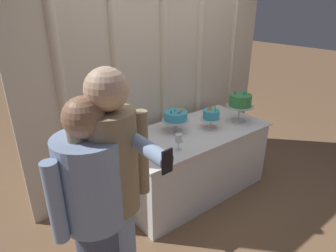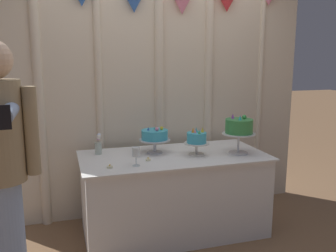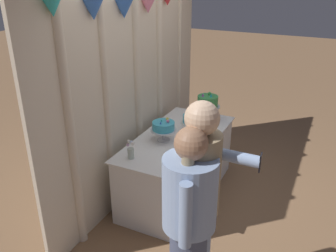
{
  "view_description": "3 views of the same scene",
  "coord_description": "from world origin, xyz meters",
  "px_view_note": "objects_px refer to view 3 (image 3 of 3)",
  "views": [
    {
      "loc": [
        -1.98,
        -1.98,
        2.05
      ],
      "look_at": [
        -0.26,
        0.21,
        0.84
      ],
      "focal_mm": 31.19,
      "sensor_mm": 36.0,
      "label": 1
    },
    {
      "loc": [
        -0.99,
        -2.97,
        1.65
      ],
      "look_at": [
        -0.06,
        0.09,
        1.03
      ],
      "focal_mm": 38.71,
      "sensor_mm": 36.0,
      "label": 2
    },
    {
      "loc": [
        -3.34,
        -1.38,
        2.52
      ],
      "look_at": [
        -0.05,
        0.2,
        0.89
      ],
      "focal_mm": 38.14,
      "sensor_mm": 36.0,
      "label": 3
    }
  ],
  "objects_px": {
    "cake_display_rightmost": "(208,102)",
    "tealight_near_left": "(178,148)",
    "flower_vase": "(131,150)",
    "cake_display_leftmost": "(163,127)",
    "tealight_far_left": "(174,166)",
    "cake_display_center": "(191,120)",
    "cake_table": "(178,166)",
    "wine_glass": "(183,147)",
    "guest_man_pink_jacket": "(199,201)",
    "guest_girl_blue_dress": "(190,223)"
  },
  "relations": [
    {
      "from": "wine_glass",
      "to": "cake_display_center",
      "type": "bearing_deg",
      "value": 15.68
    },
    {
      "from": "cake_display_center",
      "to": "tealight_near_left",
      "type": "relative_size",
      "value": 5.48
    },
    {
      "from": "cake_display_leftmost",
      "to": "cake_display_rightmost",
      "type": "height_order",
      "value": "cake_display_rightmost"
    },
    {
      "from": "cake_display_center",
      "to": "tealight_near_left",
      "type": "height_order",
      "value": "cake_display_center"
    },
    {
      "from": "cake_display_rightmost",
      "to": "flower_vase",
      "type": "bearing_deg",
      "value": 164.16
    },
    {
      "from": "cake_display_center",
      "to": "guest_girl_blue_dress",
      "type": "distance_m",
      "value": 1.8
    },
    {
      "from": "cake_display_leftmost",
      "to": "guest_girl_blue_dress",
      "type": "xyz_separation_m",
      "value": [
        -1.32,
        -0.86,
        -0.04
      ]
    },
    {
      "from": "cake_table",
      "to": "tealight_near_left",
      "type": "height_order",
      "value": "tealight_near_left"
    },
    {
      "from": "cake_display_center",
      "to": "cake_display_rightmost",
      "type": "height_order",
      "value": "cake_display_rightmost"
    },
    {
      "from": "cake_table",
      "to": "cake_display_leftmost",
      "type": "distance_m",
      "value": 0.57
    },
    {
      "from": "tealight_near_left",
      "to": "cake_table",
      "type": "bearing_deg",
      "value": 23.41
    },
    {
      "from": "cake_display_center",
      "to": "guest_man_pink_jacket",
      "type": "distance_m",
      "value": 1.69
    },
    {
      "from": "cake_display_leftmost",
      "to": "flower_vase",
      "type": "xyz_separation_m",
      "value": [
        -0.51,
        0.11,
        -0.08
      ]
    },
    {
      "from": "cake_display_rightmost",
      "to": "tealight_far_left",
      "type": "relative_size",
      "value": 7.38
    },
    {
      "from": "flower_vase",
      "to": "guest_girl_blue_dress",
      "type": "height_order",
      "value": "guest_girl_blue_dress"
    },
    {
      "from": "flower_vase",
      "to": "cake_display_rightmost",
      "type": "bearing_deg",
      "value": -15.84
    },
    {
      "from": "cake_display_rightmost",
      "to": "tealight_far_left",
      "type": "distance_m",
      "value": 1.24
    },
    {
      "from": "flower_vase",
      "to": "guest_man_pink_jacket",
      "type": "relative_size",
      "value": 0.11
    },
    {
      "from": "cake_display_leftmost",
      "to": "cake_display_center",
      "type": "distance_m",
      "value": 0.39
    },
    {
      "from": "flower_vase",
      "to": "guest_girl_blue_dress",
      "type": "relative_size",
      "value": 0.12
    },
    {
      "from": "wine_glass",
      "to": "guest_girl_blue_dress",
      "type": "xyz_separation_m",
      "value": [
        -1.07,
        -0.51,
        0.01
      ]
    },
    {
      "from": "cake_table",
      "to": "tealight_near_left",
      "type": "xyz_separation_m",
      "value": [
        -0.27,
        -0.12,
        0.39
      ]
    },
    {
      "from": "cake_display_center",
      "to": "tealight_near_left",
      "type": "bearing_deg",
      "value": -173.72
    },
    {
      "from": "cake_table",
      "to": "cake_display_rightmost",
      "type": "distance_m",
      "value": 0.87
    },
    {
      "from": "cake_display_center",
      "to": "guest_man_pink_jacket",
      "type": "bearing_deg",
      "value": -155.71
    },
    {
      "from": "tealight_far_left",
      "to": "guest_girl_blue_dress",
      "type": "bearing_deg",
      "value": -148.78
    },
    {
      "from": "cake_display_center",
      "to": "tealight_near_left",
      "type": "xyz_separation_m",
      "value": [
        -0.47,
        -0.05,
        -0.14
      ]
    },
    {
      "from": "guest_girl_blue_dress",
      "to": "cake_table",
      "type": "bearing_deg",
      "value": 26.93
    },
    {
      "from": "wine_glass",
      "to": "flower_vase",
      "type": "relative_size",
      "value": 0.8
    },
    {
      "from": "cake_table",
      "to": "guest_girl_blue_dress",
      "type": "distance_m",
      "value": 1.72
    },
    {
      "from": "cake_display_center",
      "to": "cake_display_rightmost",
      "type": "relative_size",
      "value": 0.69
    },
    {
      "from": "cake_display_center",
      "to": "cake_display_leftmost",
      "type": "bearing_deg",
      "value": 152.78
    },
    {
      "from": "cake_display_rightmost",
      "to": "tealight_near_left",
      "type": "relative_size",
      "value": 7.89
    },
    {
      "from": "wine_glass",
      "to": "guest_man_pink_jacket",
      "type": "bearing_deg",
      "value": -150.75
    },
    {
      "from": "cake_display_rightmost",
      "to": "flower_vase",
      "type": "xyz_separation_m",
      "value": [
        -1.25,
        0.35,
        -0.16
      ]
    },
    {
      "from": "flower_vase",
      "to": "guest_man_pink_jacket",
      "type": "bearing_deg",
      "value": -124.68
    },
    {
      "from": "tealight_near_left",
      "to": "guest_girl_blue_dress",
      "type": "bearing_deg",
      "value": -152.31
    },
    {
      "from": "guest_man_pink_jacket",
      "to": "guest_girl_blue_dress",
      "type": "relative_size",
      "value": 1.08
    },
    {
      "from": "cake_table",
      "to": "cake_display_leftmost",
      "type": "bearing_deg",
      "value": 142.47
    },
    {
      "from": "cake_table",
      "to": "cake_display_leftmost",
      "type": "height_order",
      "value": "cake_display_leftmost"
    },
    {
      "from": "wine_glass",
      "to": "tealight_far_left",
      "type": "relative_size",
      "value": 3.15
    },
    {
      "from": "tealight_far_left",
      "to": "tealight_near_left",
      "type": "height_order",
      "value": "same"
    },
    {
      "from": "cake_display_rightmost",
      "to": "guest_man_pink_jacket",
      "type": "distance_m",
      "value": 2.03
    },
    {
      "from": "cake_table",
      "to": "tealight_far_left",
      "type": "height_order",
      "value": "tealight_far_left"
    },
    {
      "from": "cake_table",
      "to": "tealight_near_left",
      "type": "relative_size",
      "value": 36.21
    },
    {
      "from": "tealight_near_left",
      "to": "cake_display_leftmost",
      "type": "bearing_deg",
      "value": 62.43
    },
    {
      "from": "cake_display_leftmost",
      "to": "tealight_far_left",
      "type": "relative_size",
      "value": 5.84
    },
    {
      "from": "cake_display_center",
      "to": "tealight_far_left",
      "type": "distance_m",
      "value": 0.85
    },
    {
      "from": "cake_display_leftmost",
      "to": "tealight_near_left",
      "type": "bearing_deg",
      "value": -117.57
    },
    {
      "from": "cake_display_center",
      "to": "tealight_far_left",
      "type": "xyz_separation_m",
      "value": [
        -0.82,
        -0.17,
        -0.14
      ]
    }
  ]
}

